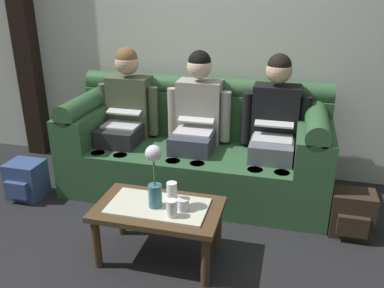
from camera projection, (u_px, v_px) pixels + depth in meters
The scene contains 14 objects.
ground_plane at pixel (154, 268), 2.66m from camera, with size 14.00×14.00×0.00m, color black.
back_wall_patterned at pixel (211, 17), 3.64m from camera, with size 6.00×0.12×2.90m, color silver.
timber_pillar at pixel (22, 14), 3.97m from camera, with size 0.20×0.20×2.90m, color black.
couch at pixel (197, 149), 3.57m from camera, with size 2.23×0.88×0.96m.
person_left at pixel (126, 113), 3.61m from camera, with size 0.56×0.67×1.22m.
person_middle at pixel (197, 118), 3.46m from camera, with size 0.56×0.67×1.22m.
person_right at pixel (274, 125), 3.31m from camera, with size 0.56×0.67×1.22m.
coffee_table at pixel (158, 214), 2.64m from camera, with size 0.82×0.49×0.40m.
flower_vase at pixel (154, 175), 2.53m from camera, with size 0.10×0.10×0.42m.
cup_near_left at pixel (172, 191), 2.68m from camera, with size 0.07×0.07×0.12m, color white.
cup_near_right at pixel (183, 204), 2.55m from camera, with size 0.08×0.08×0.08m, color silver.
cup_far_center at pixel (172, 208), 2.48m from camera, with size 0.07×0.07×0.11m, color white.
backpack_right at pixel (352, 214), 2.96m from camera, with size 0.30×0.26×0.34m.
backpack_left at pixel (26, 180), 3.48m from camera, with size 0.29×0.29×0.32m.
Camera 1 is at (0.78, -2.03, 1.75)m, focal length 37.90 mm.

